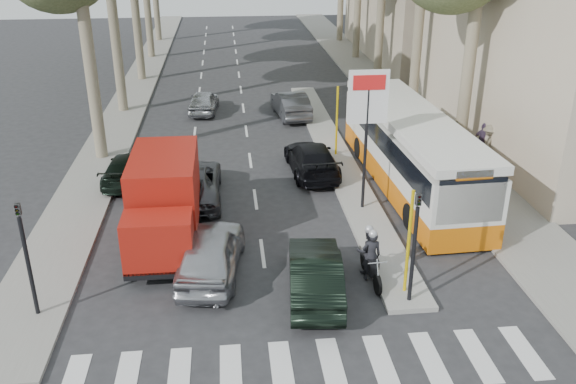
{
  "coord_description": "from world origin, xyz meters",
  "views": [
    {
      "loc": [
        -1.93,
        -16.33,
        10.46
      ],
      "look_at": [
        0.14,
        3.5,
        1.6
      ],
      "focal_mm": 38.0,
      "sensor_mm": 36.0,
      "label": 1
    }
  ],
  "objects_px": {
    "red_truck": "(164,201)",
    "motorcycle": "(370,254)",
    "dark_hatchback": "(315,273)",
    "silver_hatchback": "(211,252)",
    "city_bus": "(411,149)"
  },
  "relations": [
    {
      "from": "dark_hatchback",
      "to": "silver_hatchback",
      "type": "bearing_deg",
      "value": -20.2
    },
    {
      "from": "red_truck",
      "to": "motorcycle",
      "type": "distance_m",
      "value": 7.27
    },
    {
      "from": "city_bus",
      "to": "red_truck",
      "type": "bearing_deg",
      "value": -159.62
    },
    {
      "from": "silver_hatchback",
      "to": "motorcycle",
      "type": "relative_size",
      "value": 2.15
    },
    {
      "from": "silver_hatchback",
      "to": "dark_hatchback",
      "type": "relative_size",
      "value": 1.04
    },
    {
      "from": "dark_hatchback",
      "to": "motorcycle",
      "type": "height_order",
      "value": "motorcycle"
    },
    {
      "from": "dark_hatchback",
      "to": "motorcycle",
      "type": "bearing_deg",
      "value": -152.17
    },
    {
      "from": "dark_hatchback",
      "to": "city_bus",
      "type": "relative_size",
      "value": 0.36
    },
    {
      "from": "silver_hatchback",
      "to": "motorcycle",
      "type": "height_order",
      "value": "motorcycle"
    },
    {
      "from": "silver_hatchback",
      "to": "motorcycle",
      "type": "bearing_deg",
      "value": 179.41
    },
    {
      "from": "dark_hatchback",
      "to": "red_truck",
      "type": "distance_m",
      "value": 6.1
    },
    {
      "from": "red_truck",
      "to": "motorcycle",
      "type": "xyz_separation_m",
      "value": [
        6.59,
        -2.97,
        -0.81
      ]
    },
    {
      "from": "silver_hatchback",
      "to": "city_bus",
      "type": "distance_m",
      "value": 10.56
    },
    {
      "from": "red_truck",
      "to": "motorcycle",
      "type": "height_order",
      "value": "red_truck"
    },
    {
      "from": "dark_hatchback",
      "to": "red_truck",
      "type": "bearing_deg",
      "value": -32.87
    }
  ]
}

